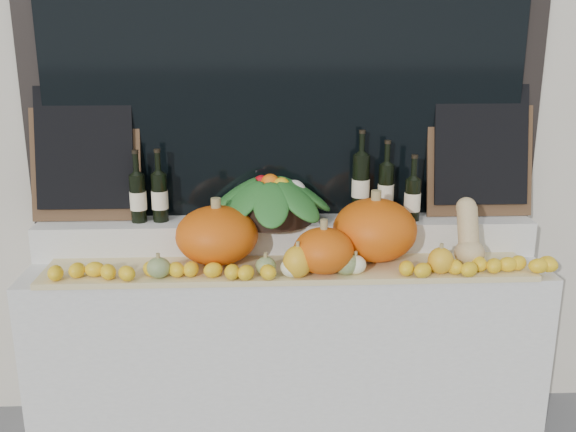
% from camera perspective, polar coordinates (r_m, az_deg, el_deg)
% --- Properties ---
extents(display_sill, '(2.30, 0.55, 0.88)m').
position_cam_1_polar(display_sill, '(3.09, -0.06, -11.80)').
color(display_sill, silver).
rests_on(display_sill, ground).
extents(rear_tier, '(2.30, 0.25, 0.16)m').
position_cam_1_polar(rear_tier, '(3.03, -0.19, -1.73)').
color(rear_tier, silver).
rests_on(rear_tier, display_sill).
extents(straw_bedding, '(2.10, 0.32, 0.02)m').
position_cam_1_polar(straw_bedding, '(2.79, 0.05, -4.78)').
color(straw_bedding, tan).
rests_on(straw_bedding, display_sill).
extents(pumpkin_left, '(0.45, 0.45, 0.25)m').
position_cam_1_polar(pumpkin_left, '(2.82, -6.34, -1.70)').
color(pumpkin_left, '#DE5A0B').
rests_on(pumpkin_left, straw_bedding).
extents(pumpkin_right, '(0.41, 0.41, 0.28)m').
position_cam_1_polar(pumpkin_right, '(2.86, 7.72, -1.22)').
color(pumpkin_right, '#DE5A0B').
rests_on(pumpkin_right, straw_bedding).
extents(pumpkin_center, '(0.34, 0.34, 0.19)m').
position_cam_1_polar(pumpkin_center, '(2.70, 3.18, -3.08)').
color(pumpkin_center, '#DE5A0B').
rests_on(pumpkin_center, straw_bedding).
extents(butternut_squash, '(0.13, 0.20, 0.28)m').
position_cam_1_polar(butternut_squash, '(2.90, 15.74, -1.69)').
color(butternut_squash, tan).
rests_on(butternut_squash, straw_bedding).
extents(decorative_gourds, '(1.28, 0.14, 0.16)m').
position_cam_1_polar(decorative_gourds, '(2.68, 2.57, -4.24)').
color(decorative_gourds, '#2F5C1B').
rests_on(decorative_gourds, straw_bedding).
extents(lemon_heap, '(2.20, 0.16, 0.06)m').
position_cam_1_polar(lemon_heap, '(2.67, 0.15, -4.73)').
color(lemon_heap, yellow).
rests_on(lemon_heap, straw_bedding).
extents(produce_bowl, '(0.60, 0.60, 0.23)m').
position_cam_1_polar(produce_bowl, '(2.96, -1.57, 1.62)').
color(produce_bowl, black).
rests_on(produce_bowl, rear_tier).
extents(wine_bottle_far_left, '(0.08, 0.08, 0.34)m').
position_cam_1_polar(wine_bottle_far_left, '(3.01, -13.19, 1.63)').
color(wine_bottle_far_left, black).
rests_on(wine_bottle_far_left, rear_tier).
extents(wine_bottle_near_left, '(0.08, 0.08, 0.34)m').
position_cam_1_polar(wine_bottle_near_left, '(3.00, -11.34, 1.72)').
color(wine_bottle_near_left, black).
rests_on(wine_bottle_near_left, rear_tier).
extents(wine_bottle_tall, '(0.08, 0.08, 0.41)m').
position_cam_1_polar(wine_bottle_tall, '(3.03, 6.48, 2.76)').
color(wine_bottle_tall, black).
rests_on(wine_bottle_tall, rear_tier).
extents(wine_bottle_near_right, '(0.08, 0.08, 0.37)m').
position_cam_1_polar(wine_bottle_near_right, '(3.05, 8.68, 2.33)').
color(wine_bottle_near_right, black).
rests_on(wine_bottle_near_right, rear_tier).
extents(wine_bottle_far_right, '(0.08, 0.08, 0.31)m').
position_cam_1_polar(wine_bottle_far_right, '(3.02, 11.00, 1.53)').
color(wine_bottle_far_right, black).
rests_on(wine_bottle_far_right, rear_tier).
extents(chalkboard_left, '(0.50, 0.15, 0.61)m').
position_cam_1_polar(chalkboard_left, '(3.10, -17.60, 5.53)').
color(chalkboard_left, '#4C331E').
rests_on(chalkboard_left, rear_tier).
extents(chalkboard_right, '(0.50, 0.15, 0.61)m').
position_cam_1_polar(chalkboard_right, '(3.16, 16.73, 5.82)').
color(chalkboard_right, '#4C331E').
rests_on(chalkboard_right, rear_tier).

